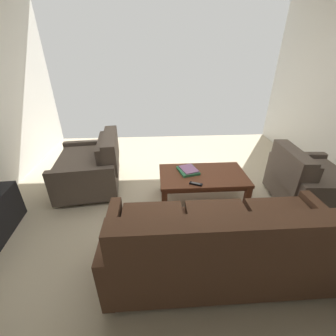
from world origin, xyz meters
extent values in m
cube|color=beige|center=(0.00, 0.00, 0.00)|extent=(5.03, 5.40, 0.01)
cylinder|color=black|center=(-1.14, 0.70, 0.03)|extent=(0.05, 0.05, 0.06)
cylinder|color=black|center=(0.53, 0.70, 0.03)|extent=(0.05, 0.05, 0.06)
cylinder|color=black|center=(-1.14, 1.38, 0.03)|extent=(0.05, 0.05, 0.06)
cylinder|color=black|center=(0.54, 1.38, 0.03)|extent=(0.05, 0.05, 0.06)
cube|color=brown|center=(-0.30, 1.04, 0.25)|extent=(1.84, 0.80, 0.38)
cube|color=brown|center=(-0.92, 1.02, 0.49)|extent=(0.57, 0.70, 0.10)
cube|color=brown|center=(-0.30, 1.02, 0.49)|extent=(0.57, 0.70, 0.10)
cube|color=brown|center=(0.31, 1.02, 0.49)|extent=(0.57, 0.70, 0.10)
cube|color=brown|center=(-0.30, 1.38, 0.64)|extent=(1.84, 0.18, 0.50)
cube|color=brown|center=(-0.91, 1.27, 0.64)|extent=(0.55, 0.12, 0.36)
cube|color=brown|center=(-0.30, 1.27, 0.64)|extent=(0.55, 0.12, 0.36)
cube|color=brown|center=(0.31, 1.27, 0.64)|extent=(0.55, 0.12, 0.36)
cube|color=brown|center=(-1.27, 1.04, 0.32)|extent=(0.10, 0.80, 0.54)
cube|color=brown|center=(0.67, 1.04, 0.32)|extent=(0.10, 0.80, 0.54)
cylinder|color=black|center=(1.68, -0.88, 0.03)|extent=(0.06, 0.06, 0.06)
cylinder|color=black|center=(1.60, -0.13, 0.03)|extent=(0.06, 0.06, 0.06)
cylinder|color=black|center=(0.96, -0.96, 0.03)|extent=(0.06, 0.06, 0.06)
cylinder|color=black|center=(0.87, -0.21, 0.03)|extent=(0.06, 0.06, 0.06)
cube|color=brown|center=(1.28, -0.55, 0.23)|extent=(0.95, 1.00, 0.34)
cube|color=brown|center=(1.30, -0.54, 0.45)|extent=(0.84, 0.93, 0.10)
cube|color=brown|center=(0.92, -0.59, 0.58)|extent=(0.28, 0.93, 0.45)
cube|color=brown|center=(1.03, -0.58, 0.58)|extent=(0.21, 0.83, 0.32)
cube|color=brown|center=(1.34, -1.05, 0.30)|extent=(0.86, 0.20, 0.50)
cube|color=brown|center=(1.22, -0.04, 0.30)|extent=(0.86, 0.20, 0.50)
cube|color=brown|center=(-0.36, -0.07, 0.39)|extent=(1.15, 0.66, 0.04)
cube|color=brown|center=(-0.36, -0.07, 0.35)|extent=(1.06, 0.59, 0.05)
cube|color=brown|center=(-0.89, -0.35, 0.19)|extent=(0.07, 0.07, 0.37)
cube|color=brown|center=(0.17, -0.35, 0.19)|extent=(0.07, 0.07, 0.37)
cube|color=brown|center=(-0.89, 0.22, 0.19)|extent=(0.07, 0.07, 0.37)
cube|color=brown|center=(0.17, 0.22, 0.19)|extent=(0.07, 0.07, 0.37)
cylinder|color=brown|center=(-1.19, 1.18, 0.25)|extent=(0.04, 0.04, 0.51)
cylinder|color=black|center=(-2.10, -0.14, 0.03)|extent=(0.05, 0.05, 0.06)
cylinder|color=black|center=(-1.40, 0.41, 0.03)|extent=(0.05, 0.05, 0.06)
cylinder|color=black|center=(-1.44, -0.18, 0.03)|extent=(0.05, 0.05, 0.06)
cube|color=brown|center=(-1.75, 0.14, 0.25)|extent=(0.84, 0.81, 0.37)
cube|color=brown|center=(-1.77, 0.14, 0.48)|extent=(0.74, 0.75, 0.10)
cube|color=brown|center=(-1.42, 0.12, 0.59)|extent=(0.23, 0.77, 0.43)
cube|color=brown|center=(-1.53, 0.12, 0.59)|extent=(0.17, 0.69, 0.30)
cube|color=brown|center=(-1.72, 0.56, 0.32)|extent=(0.79, 0.15, 0.53)
cube|color=brown|center=(-1.78, -0.29, 0.32)|extent=(0.79, 0.15, 0.53)
cube|color=#337F51|center=(-0.17, -0.15, 0.43)|extent=(0.30, 0.33, 0.03)
cube|color=#996699|center=(-0.18, -0.15, 0.45)|extent=(0.26, 0.30, 0.02)
cube|color=black|center=(-0.22, 0.19, 0.42)|extent=(0.16, 0.11, 0.02)
cube|color=#59595B|center=(-0.22, 0.19, 0.44)|extent=(0.11, 0.08, 0.00)
camera|label=1|loc=(0.26, 2.45, 1.87)|focal=23.51mm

